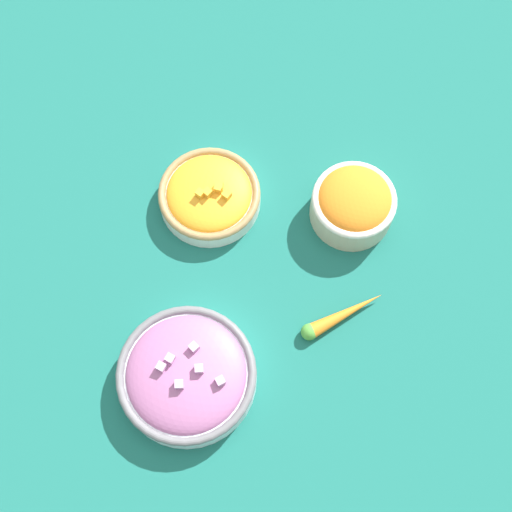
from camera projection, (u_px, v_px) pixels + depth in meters
ground_plane at (256, 263)px, 1.10m from camera, size 3.00×3.00×0.00m
bowl_red_onion at (187, 375)px, 1.01m from camera, size 0.20×0.20×0.07m
bowl_carrots at (353, 203)px, 1.09m from camera, size 0.13×0.13×0.08m
bowl_squash at (208, 196)px, 1.11m from camera, size 0.16×0.16×0.06m
loose_carrot at (339, 317)px, 1.05m from camera, size 0.14×0.04×0.03m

